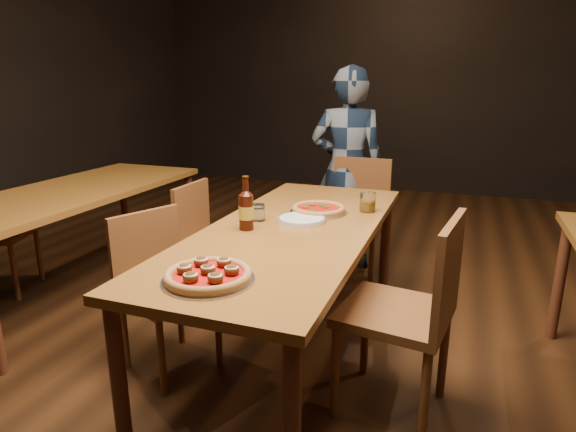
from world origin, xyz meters
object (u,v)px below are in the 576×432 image
(diner, at_px, (347,170))
(pizza_margherita, at_px, (319,209))
(chair_main_sw, at_px, (218,245))
(water_glass, at_px, (258,212))
(table_left, at_px, (71,200))
(plate_stack, at_px, (301,220))
(chair_main_nw, at_px, (169,292))
(amber_glass, at_px, (368,202))
(table_main, at_px, (291,240))
(chair_end, at_px, (354,220))
(chair_main_e, at_px, (395,311))
(pizza_meatball, at_px, (208,275))
(beer_bottle, at_px, (246,211))

(diner, bearing_deg, pizza_margherita, 86.85)
(chair_main_sw, bearing_deg, water_glass, -129.63)
(table_left, distance_m, plate_stack, 1.73)
(chair_main_nw, distance_m, amber_glass, 1.17)
(table_main, xyz_separation_m, water_glass, (-0.20, 0.05, 0.12))
(chair_end, distance_m, water_glass, 1.21)
(pizza_margherita, distance_m, amber_glass, 0.28)
(chair_main_sw, height_order, water_glass, chair_main_sw)
(chair_main_e, height_order, pizza_margherita, chair_main_e)
(pizza_meatball, height_order, plate_stack, pizza_meatball)
(chair_main_e, bearing_deg, water_glass, -100.86)
(chair_main_nw, relative_size, diner, 0.54)
(table_main, relative_size, table_left, 1.00)
(table_left, distance_m, pizza_margherita, 1.75)
(chair_main_e, relative_size, pizza_meatball, 2.83)
(table_left, height_order, plate_stack, plate_stack)
(table_left, bearing_deg, table_main, -10.01)
(table_left, xyz_separation_m, pizza_meatball, (1.64, -1.04, 0.10))
(table_left, bearing_deg, water_glass, -9.50)
(pizza_margherita, relative_size, diner, 0.20)
(table_left, relative_size, pizza_margherita, 6.30)
(chair_main_nw, bearing_deg, table_main, -40.67)
(chair_main_sw, relative_size, pizza_meatball, 2.52)
(diner, bearing_deg, beer_bottle, 76.59)
(chair_main_sw, relative_size, chair_end, 0.91)
(chair_main_nw, xyz_separation_m, water_glass, (0.36, 0.33, 0.37))
(beer_bottle, relative_size, diner, 0.17)
(water_glass, bearing_deg, plate_stack, 13.39)
(chair_main_nw, height_order, chair_end, chair_end)
(chair_main_nw, xyz_separation_m, pizza_meatball, (0.50, -0.46, 0.35))
(table_main, relative_size, water_glass, 23.02)
(table_main, height_order, chair_end, chair_end)
(table_left, bearing_deg, chair_main_e, -12.78)
(chair_main_e, relative_size, pizza_margherita, 3.05)
(chair_main_nw, height_order, beer_bottle, beer_bottle)
(table_left, height_order, chair_main_e, chair_main_e)
(chair_main_nw, bearing_deg, amber_glass, -27.90)
(table_left, bearing_deg, amber_glass, 3.61)
(chair_main_e, height_order, pizza_meatball, chair_main_e)
(chair_main_sw, xyz_separation_m, chair_main_e, (1.22, -0.65, 0.05))
(chair_main_e, relative_size, amber_glass, 8.81)
(pizza_margherita, bearing_deg, water_glass, -134.59)
(plate_stack, xyz_separation_m, diner, (-0.09, 1.38, 0.02))
(chair_main_nw, relative_size, chair_main_e, 0.88)
(water_glass, height_order, amber_glass, amber_glass)
(pizza_margherita, bearing_deg, chair_main_e, -45.53)
(chair_main_nw, height_order, pizza_margherita, chair_main_nw)
(pizza_meatball, distance_m, water_glass, 0.80)
(table_left, height_order, amber_glass, amber_glass)
(water_glass, bearing_deg, amber_glass, 36.93)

